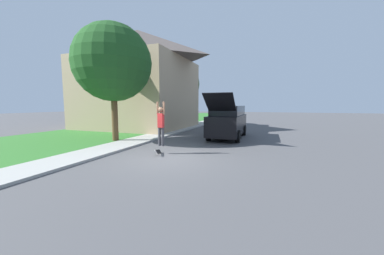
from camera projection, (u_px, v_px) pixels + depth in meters
name	position (u px, v px, depth m)	size (l,w,h in m)	color
ground_plane	(167.00, 158.00, 8.98)	(120.00, 120.00, 0.00)	#49494C
lawn	(112.00, 132.00, 17.32)	(10.00, 80.00, 0.08)	#2D6B28
sidewalk	(160.00, 134.00, 15.81)	(1.80, 80.00, 0.10)	#9E9E99
house	(139.00, 78.00, 20.48)	(10.03, 9.53, 9.14)	tan
lawn_tree_near	(113.00, 63.00, 12.51)	(4.51, 4.51, 6.86)	brown
lawn_tree_far	(181.00, 84.00, 23.93)	(4.08, 4.08, 6.51)	brown
suv_parked	(228.00, 121.00, 14.40)	(2.05, 5.79, 2.88)	black
car_down_street	(222.00, 118.00, 25.45)	(1.95, 4.35, 1.46)	silver
skateboarder	(161.00, 123.00, 9.65)	(0.41, 0.23, 2.00)	#38383D
skateboard	(159.00, 152.00, 9.61)	(0.37, 0.78, 0.35)	black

